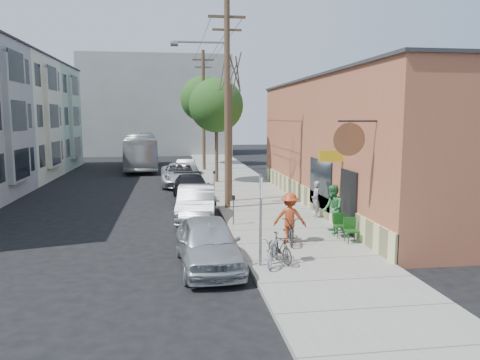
{
  "coord_description": "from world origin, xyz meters",
  "views": [
    {
      "loc": [
        -0.24,
        -17.98,
        4.63
      ],
      "look_at": [
        3.09,
        4.97,
        1.5
      ],
      "focal_mm": 35.0,
      "sensor_mm": 36.0,
      "label": 1
    }
  ],
  "objects": [
    {
      "name": "parked_bike_a",
      "position": [
        3.02,
        -4.17,
        0.6
      ],
      "size": [
        0.82,
        1.55,
        0.9
      ],
      "primitive_type": "imported",
      "rotation": [
        0.0,
        0.0,
        0.28
      ],
      "color": "black",
      "rests_on": "sidewalk"
    },
    {
      "name": "patio_chair_a",
      "position": [
        6.08,
        -2.36,
        0.59
      ],
      "size": [
        0.53,
        0.53,
        0.88
      ],
      "primitive_type": null,
      "rotation": [
        0.0,
        0.0,
        -0.05
      ],
      "color": "#134514",
      "rests_on": "sidewalk"
    },
    {
      "name": "parking_meter_near",
      "position": [
        2.25,
        1.06,
        0.98
      ],
      "size": [
        0.14,
        0.14,
        1.24
      ],
      "color": "slate",
      "rests_on": "sidewalk"
    },
    {
      "name": "tree_bare",
      "position": [
        2.8,
        6.69,
        3.23
      ],
      "size": [
        0.24,
        0.24,
        6.17
      ],
      "color": "#44392C",
      "rests_on": "sidewalk"
    },
    {
      "name": "parked_bike_b",
      "position": [
        2.78,
        -4.38,
        0.6
      ],
      "size": [
        1.2,
        1.83,
        0.91
      ],
      "primitive_type": "imported",
      "rotation": [
        0.0,
        0.0,
        -0.38
      ],
      "color": "gray",
      "rests_on": "sidewalk"
    },
    {
      "name": "car_3",
      "position": [
        0.25,
        13.72,
        0.76
      ],
      "size": [
        2.68,
        5.53,
        1.52
      ],
      "primitive_type": "imported",
      "rotation": [
        0.0,
        0.0,
        0.03
      ],
      "color": "#BABAC2",
      "rests_on": "ground"
    },
    {
      "name": "sidewalk",
      "position": [
        4.25,
        11.0,
        0.07
      ],
      "size": [
        4.5,
        58.0,
        0.15
      ],
      "primitive_type": "cube",
      "color": "gray",
      "rests_on": "ground"
    },
    {
      "name": "car_1",
      "position": [
        0.8,
        2.88,
        0.77
      ],
      "size": [
        2.03,
        4.8,
        1.54
      ],
      "primitive_type": "imported",
      "rotation": [
        0.0,
        0.0,
        -0.09
      ],
      "color": "#9A9DA1",
      "rests_on": "ground"
    },
    {
      "name": "patron_grey",
      "position": [
        6.09,
        1.94,
        0.98
      ],
      "size": [
        0.42,
        0.62,
        1.66
      ],
      "primitive_type": "imported",
      "rotation": [
        0.0,
        0.0,
        -1.61
      ],
      "color": "gray",
      "rests_on": "sidewalk"
    },
    {
      "name": "car_0",
      "position": [
        0.8,
        -3.93,
        0.77
      ],
      "size": [
        2.08,
        4.63,
        1.54
      ],
      "primitive_type": "imported",
      "rotation": [
        0.0,
        0.0,
        0.06
      ],
      "color": "#ABAFB3",
      "rests_on": "ground"
    },
    {
      "name": "utility_pole_near",
      "position": [
        2.39,
        4.87,
        5.41
      ],
      "size": [
        3.57,
        0.28,
        10.0
      ],
      "color": "#503A28",
      "rests_on": "sidewalk"
    },
    {
      "name": "utility_pole_far",
      "position": [
        2.45,
        21.94,
        5.34
      ],
      "size": [
        1.8,
        0.28,
        10.0
      ],
      "color": "#503A28",
      "rests_on": "sidewalk"
    },
    {
      "name": "cyclist",
      "position": [
        3.88,
        -2.01,
        1.05
      ],
      "size": [
        1.32,
        1.01,
        1.81
      ],
      "primitive_type": "imported",
      "rotation": [
        0.0,
        0.0,
        2.81
      ],
      "color": "#A03917",
      "rests_on": "sidewalk"
    },
    {
      "name": "car_2",
      "position": [
        0.8,
        8.1,
        0.69
      ],
      "size": [
        2.27,
        4.89,
        1.38
      ],
      "primitive_type": "imported",
      "rotation": [
        0.0,
        0.0,
        0.07
      ],
      "color": "black",
      "rests_on": "ground"
    },
    {
      "name": "cafe_building",
      "position": [
        8.99,
        4.99,
        3.3
      ],
      "size": [
        6.6,
        20.2,
        6.61
      ],
      "color": "#9D543A",
      "rests_on": "ground"
    },
    {
      "name": "patron_green",
      "position": [
        5.87,
        -0.91,
        1.1
      ],
      "size": [
        0.83,
        1.0,
        1.9
      ],
      "primitive_type": "imported",
      "rotation": [
        0.0,
        0.0,
        -1.69
      ],
      "color": "#338142",
      "rests_on": "sidewalk"
    },
    {
      "name": "cyclist_bike",
      "position": [
        3.88,
        -2.01,
        0.65
      ],
      "size": [
        0.91,
        1.97,
        1.0
      ],
      "primitive_type": "imported",
      "rotation": [
        0.0,
        0.0,
        -0.13
      ],
      "color": "black",
      "rests_on": "sidewalk"
    },
    {
      "name": "parking_meter_far",
      "position": [
        2.25,
        10.11,
        0.98
      ],
      "size": [
        0.14,
        0.14,
        1.24
      ],
      "color": "slate",
      "rests_on": "sidewalk"
    },
    {
      "name": "tree_leafy_mid",
      "position": [
        2.8,
        14.23,
        5.41
      ],
      "size": [
        3.71,
        3.71,
        7.13
      ],
      "color": "#44392C",
      "rests_on": "sidewalk"
    },
    {
      "name": "ground",
      "position": [
        0.0,
        0.0,
        0.0
      ],
      "size": [
        120.0,
        120.0,
        0.0
      ],
      "primitive_type": "plane",
      "color": "black"
    },
    {
      "name": "patio_chair_b",
      "position": [
        5.98,
        -1.56,
        0.59
      ],
      "size": [
        0.55,
        0.55,
        0.88
      ],
      "primitive_type": null,
      "rotation": [
        0.0,
        0.0,
        -0.1
      ],
      "color": "#134514",
      "rests_on": "sidewalk"
    },
    {
      "name": "bus",
      "position": [
        -3.08,
        24.83,
        1.6
      ],
      "size": [
        3.42,
        11.63,
        3.2
      ],
      "primitive_type": "imported",
      "rotation": [
        0.0,
        0.0,
        0.06
      ],
      "color": "silver",
      "rests_on": "ground"
    },
    {
      "name": "tree_leafy_far",
      "position": [
        2.8,
        26.99,
        6.33
      ],
      "size": [
        4.38,
        4.38,
        8.38
      ],
      "color": "#44392C",
      "rests_on": "sidewalk"
    },
    {
      "name": "sign_post",
      "position": [
        2.35,
        -4.46,
        1.83
      ],
      "size": [
        0.07,
        0.45,
        2.8
      ],
      "color": "slate",
      "rests_on": "sidewalk"
    },
    {
      "name": "end_cap_building",
      "position": [
        -2.0,
        42.0,
        6.0
      ],
      "size": [
        18.0,
        8.0,
        12.0
      ],
      "primitive_type": "cube",
      "color": "gray",
      "rests_on": "ground"
    },
    {
      "name": "car_4",
      "position": [
        0.8,
        18.92,
        0.65
      ],
      "size": [
        1.7,
        4.05,
        1.3
      ],
      "primitive_type": "imported",
      "rotation": [
        0.0,
        0.0,
        -0.08
      ],
      "color": "#A5A7AD",
      "rests_on": "ground"
    }
  ]
}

